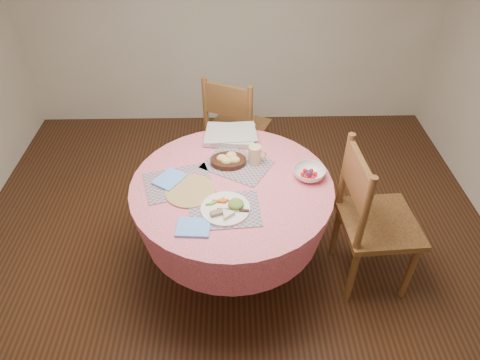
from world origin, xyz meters
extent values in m
plane|color=#331C0F|center=(0.00, 0.00, 0.00)|extent=(4.00, 4.00, 0.00)
cylinder|color=pink|center=(0.00, 0.00, 0.73)|extent=(1.24, 1.24, 0.04)
cone|color=pink|center=(0.00, 0.00, 0.56)|extent=(1.24, 1.24, 0.30)
cylinder|color=black|center=(0.00, 0.00, 0.22)|extent=(0.14, 0.14, 0.44)
cylinder|color=black|center=(0.00, 0.00, 0.03)|extent=(0.56, 0.56, 0.06)
cube|color=brown|center=(0.93, -0.10, 0.50)|extent=(0.49, 0.51, 0.04)
cylinder|color=brown|center=(1.12, -0.29, 0.25)|extent=(0.05, 0.05, 0.50)
cylinder|color=brown|center=(1.10, 0.11, 0.25)|extent=(0.05, 0.05, 0.50)
cylinder|color=brown|center=(0.75, -0.31, 0.25)|extent=(0.05, 0.05, 0.50)
cylinder|color=brown|center=(0.73, 0.08, 0.25)|extent=(0.05, 0.05, 0.50)
cylinder|color=brown|center=(0.73, -0.31, 0.77)|extent=(0.05, 0.05, 0.55)
cylinder|color=brown|center=(0.70, 0.08, 0.77)|extent=(0.05, 0.05, 0.55)
cube|color=brown|center=(0.72, -0.12, 0.88)|extent=(0.06, 0.40, 0.26)
cube|color=brown|center=(0.05, 1.06, 0.47)|extent=(0.59, 0.58, 0.04)
cylinder|color=brown|center=(0.29, 1.14, 0.23)|extent=(0.05, 0.05, 0.47)
cylinder|color=brown|center=(-0.05, 1.29, 0.23)|extent=(0.05, 0.05, 0.47)
cylinder|color=brown|center=(0.15, 0.82, 0.23)|extent=(0.05, 0.05, 0.47)
cylinder|color=brown|center=(-0.19, 0.97, 0.23)|extent=(0.05, 0.05, 0.47)
cylinder|color=brown|center=(0.14, 0.80, 0.73)|extent=(0.05, 0.05, 0.52)
cylinder|color=brown|center=(-0.20, 0.95, 0.73)|extent=(0.05, 0.05, 0.52)
cube|color=brown|center=(-0.03, 0.88, 0.83)|extent=(0.35, 0.18, 0.25)
cube|color=#16727B|center=(-0.04, -0.23, 0.75)|extent=(0.42, 0.33, 0.01)
cube|color=#16727B|center=(-0.32, 0.01, 0.75)|extent=(0.47, 0.40, 0.01)
cube|color=#16727B|center=(0.04, 0.19, 0.75)|extent=(0.50, 0.46, 0.01)
cylinder|color=olive|center=(-0.25, -0.07, 0.76)|extent=(0.30, 0.30, 0.01)
cube|color=#629FFD|center=(-0.21, -0.37, 0.76)|extent=(0.19, 0.15, 0.01)
cube|color=#629FFD|center=(-0.38, 0.04, 0.76)|extent=(0.22, 0.23, 0.01)
cylinder|color=white|center=(-0.04, -0.23, 0.76)|extent=(0.28, 0.28, 0.01)
ellipsoid|color=#2A4C1A|center=(0.02, -0.24, 0.79)|extent=(0.11, 0.11, 0.04)
cylinder|color=beige|center=(-0.05, -0.30, 0.78)|extent=(0.13, 0.13, 0.02)
cube|color=#846B4C|center=(-0.10, -0.27, 0.78)|extent=(0.07, 0.05, 0.02)
cube|color=silver|center=(-0.02, -0.26, 0.77)|extent=(0.15, 0.03, 0.00)
cylinder|color=black|center=(-0.02, 0.20, 0.77)|extent=(0.23, 0.23, 0.03)
ellipsoid|color=#FECB82|center=(-0.06, 0.20, 0.81)|extent=(0.07, 0.06, 0.05)
ellipsoid|color=#FECB82|center=(0.00, 0.23, 0.81)|extent=(0.07, 0.06, 0.05)
ellipsoid|color=#FECB82|center=(0.02, 0.18, 0.81)|extent=(0.07, 0.06, 0.05)
ellipsoid|color=#FECB82|center=(-0.03, 0.17, 0.81)|extent=(0.07, 0.06, 0.05)
cylinder|color=#CCBA8C|center=(0.15, 0.20, 0.82)|extent=(0.08, 0.08, 0.12)
torus|color=#CCBA8C|center=(0.19, 0.20, 0.82)|extent=(0.07, 0.01, 0.07)
imported|color=white|center=(0.48, 0.06, 0.78)|extent=(0.23, 0.23, 0.06)
sphere|color=red|center=(0.52, 0.06, 0.77)|extent=(0.03, 0.03, 0.03)
sphere|color=red|center=(0.50, 0.09, 0.77)|extent=(0.03, 0.03, 0.03)
sphere|color=red|center=(0.46, 0.09, 0.77)|extent=(0.03, 0.03, 0.03)
sphere|color=red|center=(0.44, 0.06, 0.77)|extent=(0.03, 0.03, 0.03)
sphere|color=red|center=(0.46, 0.02, 0.77)|extent=(0.03, 0.03, 0.03)
sphere|color=red|center=(0.50, 0.02, 0.77)|extent=(0.03, 0.03, 0.03)
sphere|color=#4B1533|center=(0.48, 0.06, 0.78)|extent=(0.05, 0.05, 0.05)
cube|color=silver|center=(-0.01, 0.50, 0.77)|extent=(0.36, 0.30, 0.03)
cube|color=silver|center=(0.01, 0.50, 0.80)|extent=(0.34, 0.27, 0.01)
camera|label=1|loc=(0.01, -1.98, 2.43)|focal=32.00mm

